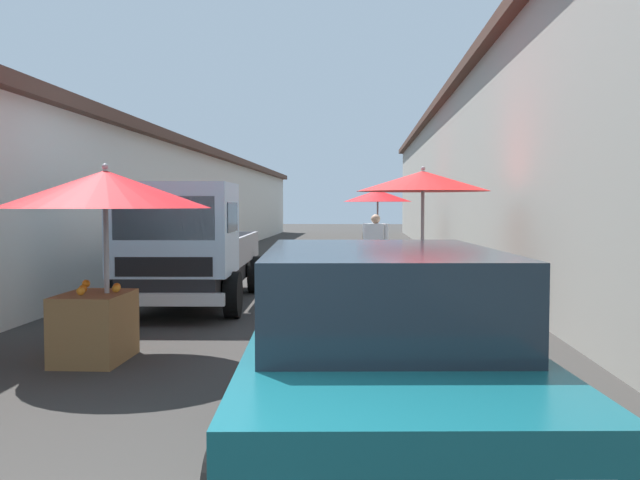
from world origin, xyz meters
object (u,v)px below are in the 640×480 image
at_px(plastic_stool, 431,264).
at_px(fruit_stall_far_left, 377,208).
at_px(hatchback_car, 382,356).
at_px(delivery_truck, 185,248).
at_px(vendor_by_crates, 375,243).
at_px(fruit_stall_far_right, 423,202).
at_px(fruit_stall_near_right, 103,215).

bearing_deg(plastic_stool, fruit_stall_far_left, 11.76).
distance_m(hatchback_car, delivery_truck, 7.13).
bearing_deg(vendor_by_crates, plastic_stool, -57.56).
bearing_deg(fruit_stall_far_left, vendor_by_crates, 178.39).
height_order(fruit_stall_far_right, fruit_stall_near_right, fruit_stall_far_right).
height_order(delivery_truck, vendor_by_crates, delivery_truck).
distance_m(fruit_stall_far_left, fruit_stall_far_right, 10.31).
bearing_deg(hatchback_car, fruit_stall_far_left, -1.22).
distance_m(fruit_stall_far_right, plastic_stool, 5.02).
bearing_deg(hatchback_car, delivery_truck, 25.01).
height_order(vendor_by_crates, plastic_stool, vendor_by_crates).
distance_m(fruit_stall_far_left, vendor_by_crates, 6.42).
height_order(fruit_stall_near_right, delivery_truck, fruit_stall_near_right).
height_order(fruit_stall_far_right, hatchback_car, fruit_stall_far_right).
bearing_deg(fruit_stall_far_right, delivery_truck, 97.64).
relative_size(fruit_stall_far_right, delivery_truck, 0.48).
height_order(fruit_stall_far_left, plastic_stool, fruit_stall_far_left).
bearing_deg(vendor_by_crates, fruit_stall_far_right, -169.78).
bearing_deg(fruit_stall_far_right, fruit_stall_far_left, 2.93).
bearing_deg(plastic_stool, fruit_stall_far_right, 172.53).
distance_m(fruit_stall_far_right, delivery_truck, 4.01).
height_order(fruit_stall_far_left, hatchback_car, fruit_stall_far_left).
height_order(fruit_stall_far_left, delivery_truck, fruit_stall_far_left).
distance_m(delivery_truck, plastic_stool, 7.00).
height_order(hatchback_car, plastic_stool, hatchback_car).
distance_m(fruit_stall_far_left, fruit_stall_near_right, 14.79).
relative_size(fruit_stall_near_right, plastic_stool, 5.34).
relative_size(delivery_truck, vendor_by_crates, 3.27).
bearing_deg(fruit_stall_far_left, plastic_stool, -168.24).
bearing_deg(vendor_by_crates, delivery_truck, 144.22).
relative_size(hatchback_car, plastic_stool, 9.23).
bearing_deg(fruit_stall_far_right, vendor_by_crates, 10.22).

